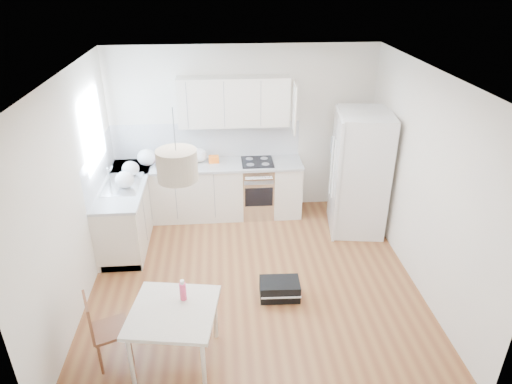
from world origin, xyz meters
TOP-DOWN VIEW (x-y plane):
  - floor at (0.00, 0.00)m, footprint 4.20×4.20m
  - ceiling at (0.00, 0.00)m, footprint 4.20×4.20m
  - wall_back at (0.00, 2.10)m, footprint 4.20×0.00m
  - wall_left at (-2.10, 0.00)m, footprint 0.00×4.20m
  - wall_right at (2.10, 0.00)m, footprint 0.00×4.20m
  - window_glassblock at (-2.09, 1.15)m, footprint 0.02×1.00m
  - cabinets_back at (-0.60, 1.80)m, footprint 3.00×0.60m
  - cabinets_left at (-1.80, 1.20)m, footprint 0.60×1.80m
  - counter_back at (-0.60, 1.80)m, footprint 3.02×0.64m
  - counter_left at (-1.80, 1.20)m, footprint 0.64×1.82m
  - backsplash_back at (-0.60, 2.09)m, footprint 3.00×0.01m
  - backsplash_left at (-2.09, 1.20)m, footprint 0.01×1.80m
  - upper_cabinets at (-0.15, 1.94)m, footprint 1.70×0.32m
  - range_oven at (0.20, 1.80)m, footprint 0.50×0.61m
  - sink at (-1.80, 1.15)m, footprint 0.50×0.80m
  - refrigerator at (1.72, 1.25)m, footprint 1.01×1.05m
  - dining_table at (-0.91, -1.30)m, footprint 0.97×0.97m
  - dining_chair at (-1.57, -1.24)m, footprint 0.46×0.46m
  - drink_bottle at (-0.81, -1.14)m, footprint 0.09×0.09m
  - gym_bag at (0.30, -0.38)m, footprint 0.51×0.34m
  - pendant_lamp at (-0.76, -1.17)m, footprint 0.43×0.43m
  - grocery_bag_a at (-1.53, 1.82)m, footprint 0.30×0.25m
  - grocery_bag_b at (-1.25, 1.75)m, footprint 0.25×0.21m
  - grocery_bag_c at (-0.73, 1.88)m, footprint 0.26×0.22m
  - grocery_bag_d at (-1.72, 1.45)m, footprint 0.25×0.21m
  - grocery_bag_e at (-1.74, 1.04)m, footprint 0.27×0.23m
  - snack_orange at (-0.49, 1.85)m, footprint 0.17×0.11m
  - snack_yellow at (-0.93, 1.76)m, footprint 0.18×0.15m
  - snack_red at (-1.31, 1.84)m, footprint 0.19×0.17m

SIDE VIEW (x-z plane):
  - floor at x=0.00m, z-range 0.00..0.00m
  - gym_bag at x=0.30m, z-range 0.00..0.23m
  - dining_chair at x=-1.57m, z-range 0.00..0.85m
  - cabinets_back at x=-0.60m, z-range 0.00..0.88m
  - cabinets_left at x=-1.80m, z-range 0.00..0.88m
  - range_oven at x=0.20m, z-range 0.00..0.88m
  - dining_table at x=-0.91m, z-range 0.26..0.93m
  - drink_bottle at x=-0.81m, z-range 0.67..0.91m
  - counter_back at x=-0.60m, z-range 0.88..0.92m
  - counter_left at x=-1.80m, z-range 0.88..0.92m
  - sink at x=-1.80m, z-range 0.84..0.99m
  - refrigerator at x=1.72m, z-range 0.00..1.87m
  - snack_yellow at x=-0.93m, z-range 0.92..1.03m
  - snack_red at x=-1.31m, z-range 0.92..1.03m
  - snack_orange at x=-0.49m, z-range 0.92..1.03m
  - grocery_bag_d at x=-1.72m, z-range 0.92..1.14m
  - grocery_bag_b at x=-1.25m, z-range 0.92..1.15m
  - grocery_bag_c at x=-0.73m, z-range 0.92..1.15m
  - grocery_bag_e at x=-1.74m, z-range 0.92..1.16m
  - grocery_bag_a at x=-1.53m, z-range 0.92..1.19m
  - backsplash_back at x=-0.60m, z-range 0.92..1.50m
  - backsplash_left at x=-2.09m, z-range 0.92..1.50m
  - wall_back at x=0.00m, z-range -0.75..3.45m
  - wall_left at x=-2.10m, z-range -0.75..3.45m
  - wall_right at x=2.10m, z-range -0.75..3.45m
  - window_glassblock at x=-2.09m, z-range 1.25..2.25m
  - upper_cabinets at x=-0.15m, z-range 1.50..2.25m
  - pendant_lamp at x=-0.76m, z-range 2.04..2.32m
  - ceiling at x=0.00m, z-range 2.70..2.70m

